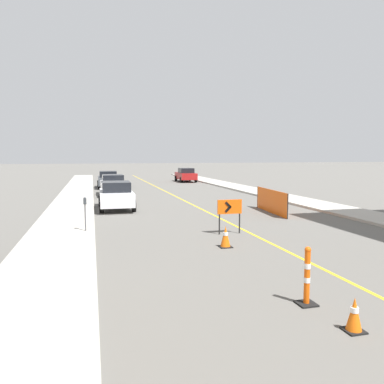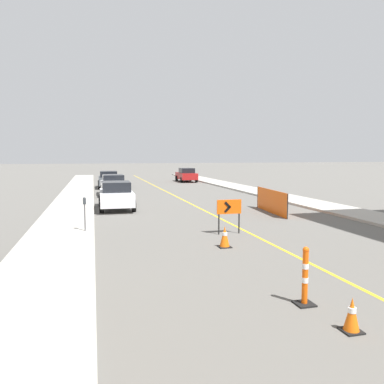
# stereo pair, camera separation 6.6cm
# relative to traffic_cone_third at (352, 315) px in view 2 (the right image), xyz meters

# --- Properties ---
(lane_stripe) EXTENTS (0.12, 66.73, 0.01)m
(lane_stripe) POSITION_rel_traffic_cone_third_xyz_m (1.62, 18.59, -0.30)
(lane_stripe) COLOR gold
(lane_stripe) RESTS_ON ground_plane
(sidewalk_left) EXTENTS (2.53, 66.73, 0.13)m
(sidewalk_left) POSITION_rel_traffic_cone_third_xyz_m (-5.59, 18.59, -0.24)
(sidewalk_left) COLOR #ADA89E
(sidewalk_left) RESTS_ON ground_plane
(sidewalk_right) EXTENTS (2.53, 66.73, 0.13)m
(sidewalk_right) POSITION_rel_traffic_cone_third_xyz_m (8.84, 18.59, -0.24)
(sidewalk_right) COLOR #ADA89E
(sidewalk_right) RESTS_ON ground_plane
(traffic_cone_third) EXTENTS (0.34, 0.34, 0.62)m
(traffic_cone_third) POSITION_rel_traffic_cone_third_xyz_m (0.00, 0.00, 0.00)
(traffic_cone_third) COLOR black
(traffic_cone_third) RESTS_ON ground_plane
(traffic_cone_fourth) EXTENTS (0.42, 0.42, 0.72)m
(traffic_cone_fourth) POSITION_rel_traffic_cone_third_xyz_m (-0.10, 6.28, 0.05)
(traffic_cone_fourth) COLOR black
(traffic_cone_fourth) RESTS_ON ground_plane
(delineator_post_rear) EXTENTS (0.38, 0.38, 1.22)m
(delineator_post_rear) POSITION_rel_traffic_cone_third_xyz_m (-0.15, 1.27, 0.23)
(delineator_post_rear) COLOR black
(delineator_post_rear) RESTS_ON ground_plane
(arrow_barricade_primary) EXTENTS (0.99, 0.09, 1.35)m
(arrow_barricade_primary) POSITION_rel_traffic_cone_third_xyz_m (0.79, 8.25, 0.68)
(arrow_barricade_primary) COLOR #EF560C
(arrow_barricade_primary) RESTS_ON ground_plane
(safety_mesh_fence) EXTENTS (0.43, 4.26, 1.24)m
(safety_mesh_fence) POSITION_rel_traffic_cone_third_xyz_m (4.87, 12.77, 0.32)
(safety_mesh_fence) COLOR #EF560C
(safety_mesh_fence) RESTS_ON ground_plane
(parked_car_curb_near) EXTENTS (1.94, 4.32, 1.59)m
(parked_car_curb_near) POSITION_rel_traffic_cone_third_xyz_m (-3.08, 16.27, 0.50)
(parked_car_curb_near) COLOR silver
(parked_car_curb_near) RESTS_ON ground_plane
(parked_car_curb_mid) EXTENTS (1.93, 4.31, 1.59)m
(parked_car_curb_mid) POSITION_rel_traffic_cone_third_xyz_m (-2.86, 23.94, 0.50)
(parked_car_curb_mid) COLOR #B7B7BC
(parked_car_curb_mid) RESTS_ON ground_plane
(parked_car_curb_far) EXTENTS (1.94, 4.33, 1.59)m
(parked_car_curb_far) POSITION_rel_traffic_cone_third_xyz_m (-2.95, 30.60, 0.50)
(parked_car_curb_far) COLOR #474C51
(parked_car_curb_far) RESTS_ON ground_plane
(parked_car_opposite_side) EXTENTS (1.95, 4.35, 1.59)m
(parked_car_opposite_side) POSITION_rel_traffic_cone_third_xyz_m (6.10, 36.61, 0.50)
(parked_car_opposite_side) COLOR maroon
(parked_car_opposite_side) RESTS_ON ground_plane
(parking_meter_far_curb) EXTENTS (0.12, 0.11, 1.32)m
(parking_meter_far_curb) POSITION_rel_traffic_cone_third_xyz_m (-4.68, 9.67, 0.76)
(parking_meter_far_curb) COLOR #4C4C51
(parking_meter_far_curb) RESTS_ON sidewalk_left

